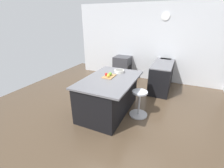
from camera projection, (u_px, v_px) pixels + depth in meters
name	position (u px, v px, depth m)	size (l,w,h in m)	color
ground_plane	(119.00, 111.00, 3.96)	(7.15, 7.15, 0.00)	brown
interior_partition_left	(147.00, 43.00, 5.71)	(0.15, 5.50, 2.74)	silver
sink_cabinet	(164.00, 72.00, 5.49)	(2.43, 0.60, 1.17)	black
oven_range	(122.00, 67.00, 6.09)	(0.60, 0.61, 0.86)	#38383D
kitchen_island	(108.00, 95.00, 3.83)	(1.75, 1.16, 0.89)	black
stool_by_window	(139.00, 104.00, 3.70)	(0.44, 0.44, 0.64)	#B7B7BC
cutting_board	(109.00, 76.00, 3.76)	(0.36, 0.24, 0.02)	tan
apple_red	(106.00, 74.00, 3.75)	(0.07, 0.07, 0.07)	red
apple_yellow	(108.00, 76.00, 3.65)	(0.08, 0.08, 0.08)	gold
apple_green	(110.00, 74.00, 3.76)	(0.09, 0.09, 0.09)	#609E2D
fruit_bowl	(119.00, 71.00, 4.04)	(0.26, 0.26, 0.07)	silver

